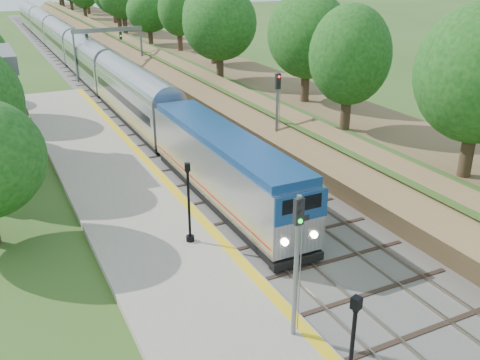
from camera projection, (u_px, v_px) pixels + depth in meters
name	position (u px, v px, depth m)	size (l,w,h in m)	color
trackbed	(99.00, 72.00, 69.15)	(9.50, 170.00, 0.28)	#4C4944
platform	(144.00, 222.00, 29.71)	(6.40, 68.00, 0.38)	gray
yellow_stripe	(191.00, 209.00, 30.80)	(0.55, 68.00, 0.01)	gold
embankment	(160.00, 53.00, 71.83)	(10.64, 170.00, 11.70)	brown
signal_gantry	(108.00, 40.00, 63.37)	(8.40, 0.38, 6.20)	slate
trees_behind_platform	(9.00, 139.00, 29.48)	(7.82, 53.32, 7.21)	#332316
train	(75.00, 53.00, 70.94)	(2.84, 113.96, 4.17)	black
lamppost_far	(189.00, 207.00, 26.57)	(0.42, 0.42, 4.24)	black
signal_platform	(297.00, 252.00, 19.17)	(0.34, 0.27, 5.83)	slate
signal_farside	(277.00, 108.00, 37.14)	(0.36, 0.28, 6.49)	slate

